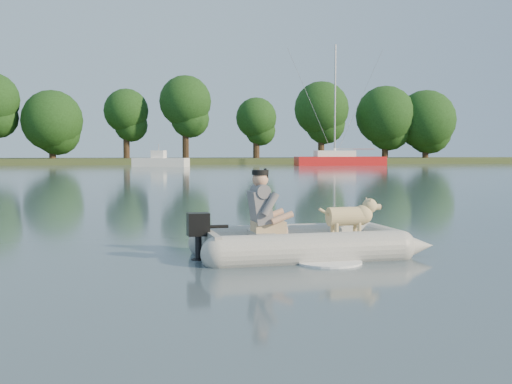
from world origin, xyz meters
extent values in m
plane|color=#4F616B|center=(0.00, 0.00, 0.00)|extent=(160.00, 160.00, 0.00)
cube|color=#47512D|center=(0.00, 62.00, 0.25)|extent=(160.00, 12.00, 0.70)
cylinder|color=#332316|center=(-9.90, 61.33, 1.47)|extent=(0.70, 0.70, 2.94)
sphere|color=#1F4E1A|center=(-9.90, 61.33, 4.49)|extent=(6.27, 6.27, 6.27)
cylinder|color=#332316|center=(-2.42, 61.95, 1.84)|extent=(0.70, 0.70, 3.67)
sphere|color=#1F4E1A|center=(-2.42, 61.95, 5.61)|extent=(4.69, 4.69, 4.69)
cylinder|color=#332316|center=(3.70, 60.15, 2.15)|extent=(0.70, 0.70, 4.29)
sphere|color=#1F4E1A|center=(3.70, 60.15, 6.56)|extent=(5.43, 5.43, 5.43)
cylinder|color=#332316|center=(11.30, 60.43, 1.61)|extent=(0.70, 0.70, 3.21)
sphere|color=#1F4E1A|center=(11.30, 60.43, 4.91)|extent=(4.41, 4.41, 4.41)
cylinder|color=#332316|center=(18.70, 61.04, 1.97)|extent=(0.70, 0.70, 3.94)
sphere|color=#1F4E1A|center=(18.70, 61.04, 6.02)|extent=(6.03, 6.03, 6.03)
cylinder|color=#332316|center=(26.27, 61.31, 1.76)|extent=(0.70, 0.70, 3.52)
sphere|color=#1F4E1A|center=(26.27, 61.31, 5.37)|extent=(6.68, 6.68, 6.68)
cylinder|color=#332316|center=(31.05, 61.08, 1.61)|extent=(0.70, 0.70, 3.21)
sphere|color=#1F4E1A|center=(31.05, 61.08, 4.91)|extent=(6.79, 6.79, 6.79)
cube|color=red|center=(17.50, 50.51, 0.31)|extent=(8.47, 2.94, 1.04)
cube|color=white|center=(16.97, 50.53, 1.10)|extent=(3.75, 2.07, 0.63)
cylinder|color=#A5A5AA|center=(16.97, 50.53, 6.06)|extent=(0.17, 0.17, 10.44)
camera|label=1|loc=(-1.14, -7.49, 1.36)|focal=45.00mm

